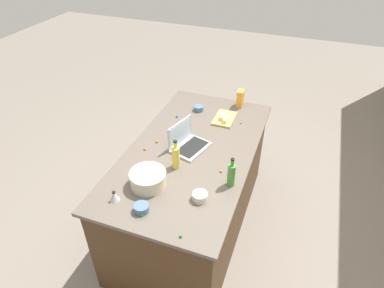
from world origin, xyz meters
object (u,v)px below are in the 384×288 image
object	(u,v)px
laptop	(187,142)
ramekin_medium	(200,196)
bottle_oil	(176,157)
ramekin_small	(199,108)
kitchen_timer	(114,196)
ramekin_wide	(141,208)
candy_bag	(240,98)
butter_stick_left	(222,116)
mixing_bowl_large	(148,178)
butter_stick_right	(226,119)
bottle_olive	(231,174)
cutting_board	(225,118)

from	to	relation	value
laptop	ramekin_medium	distance (m)	0.61
bottle_oil	ramekin_small	size ratio (longest dim) A/B	2.64
kitchen_timer	ramekin_wide	bearing A→B (deg)	83.37
laptop	candy_bag	distance (m)	0.86
bottle_oil	butter_stick_left	xyz separation A→B (m)	(-0.79, 0.14, -0.06)
mixing_bowl_large	bottle_oil	world-z (taller)	bottle_oil
bottle_oil	butter_stick_right	size ratio (longest dim) A/B	2.24
butter_stick_right	candy_bag	bearing A→B (deg)	171.79
ramekin_wide	candy_bag	bearing A→B (deg)	170.27
butter_stick_right	candy_bag	size ratio (longest dim) A/B	0.65
butter_stick_right	ramekin_small	bearing A→B (deg)	-111.27
laptop	kitchen_timer	world-z (taller)	laptop
bottle_olive	kitchen_timer	distance (m)	0.83
ramekin_wide	ramekin_small	bearing A→B (deg)	-176.50
ramekin_small	ramekin_medium	size ratio (longest dim) A/B	0.87
bottle_oil	candy_bag	xyz separation A→B (m)	(-1.10, 0.23, -0.01)
cutting_board	candy_bag	xyz separation A→B (m)	(-0.30, 0.07, 0.08)
butter_stick_right	ramekin_medium	xyz separation A→B (m)	(1.02, 0.10, -0.01)
ramekin_wide	kitchen_timer	size ratio (longest dim) A/B	1.33
ramekin_medium	candy_bag	size ratio (longest dim) A/B	0.63
ramekin_wide	butter_stick_left	bearing A→B (deg)	172.09
bottle_olive	candy_bag	distance (m)	1.16
ramekin_wide	kitchen_timer	distance (m)	0.22
ramekin_wide	candy_bag	world-z (taller)	candy_bag
kitchen_timer	ramekin_medium	bearing A→B (deg)	110.88
bottle_oil	ramekin_medium	world-z (taller)	bottle_oil
ramekin_medium	mixing_bowl_large	bearing A→B (deg)	-91.05
mixing_bowl_large	bottle_olive	size ratio (longest dim) A/B	1.12
ramekin_small	ramekin_wide	bearing A→B (deg)	3.50
laptop	mixing_bowl_large	size ratio (longest dim) A/B	1.34
laptop	ramekin_small	bearing A→B (deg)	-169.29
cutting_board	candy_bag	size ratio (longest dim) A/B	1.66
ramekin_wide	kitchen_timer	world-z (taller)	kitchen_timer
ramekin_medium	ramekin_wide	xyz separation A→B (m)	(0.23, -0.33, -0.00)
butter_stick_right	ramekin_medium	bearing A→B (deg)	5.84
bottle_olive	kitchen_timer	bearing A→B (deg)	-58.90
mixing_bowl_large	butter_stick_right	distance (m)	1.05
ramekin_small	butter_stick_left	bearing A→B (deg)	72.59
butter_stick_left	candy_bag	xyz separation A→B (m)	(-0.31, 0.09, 0.05)
butter_stick_right	candy_bag	distance (m)	0.35
candy_bag	cutting_board	bearing A→B (deg)	-13.72
bottle_oil	kitchen_timer	xyz separation A→B (m)	(0.47, -0.26, -0.06)
butter_stick_left	butter_stick_right	world-z (taller)	same
cutting_board	butter_stick_right	size ratio (longest dim) A/B	2.56
ramekin_wide	cutting_board	bearing A→B (deg)	171.19
butter_stick_right	ramekin_medium	world-z (taller)	same
mixing_bowl_large	butter_stick_left	distance (m)	1.08
butter_stick_left	kitchen_timer	distance (m)	1.32
mixing_bowl_large	candy_bag	world-z (taller)	candy_bag
ramekin_small	kitchen_timer	world-z (taller)	kitchen_timer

